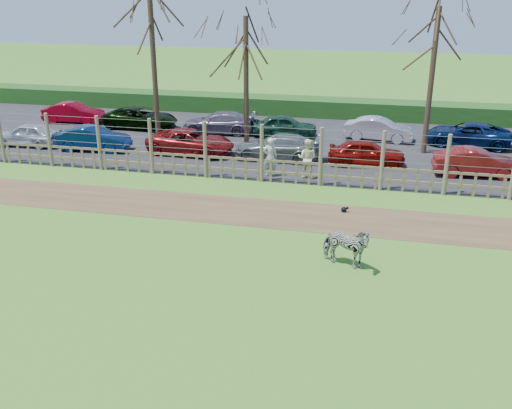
% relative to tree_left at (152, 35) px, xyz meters
% --- Properties ---
extents(ground, '(120.00, 120.00, 0.00)m').
position_rel_tree_left_xyz_m(ground, '(6.50, -12.50, -5.62)').
color(ground, '#71A12E').
rests_on(ground, ground).
extents(dirt_strip, '(34.00, 2.80, 0.01)m').
position_rel_tree_left_xyz_m(dirt_strip, '(6.50, -8.00, -5.61)').
color(dirt_strip, brown).
rests_on(dirt_strip, ground).
extents(asphalt, '(44.00, 13.00, 0.04)m').
position_rel_tree_left_xyz_m(asphalt, '(6.50, 2.00, -5.60)').
color(asphalt, '#232326').
rests_on(asphalt, ground).
extents(hedge, '(46.00, 2.00, 1.10)m').
position_rel_tree_left_xyz_m(hedge, '(6.50, 9.00, -5.07)').
color(hedge, '#1E4716').
rests_on(hedge, ground).
extents(fence, '(30.16, 0.16, 2.50)m').
position_rel_tree_left_xyz_m(fence, '(6.50, -4.50, -4.81)').
color(fence, brown).
rests_on(fence, ground).
extents(tree_left, '(4.80, 4.80, 7.88)m').
position_rel_tree_left_xyz_m(tree_left, '(0.00, 0.00, 0.00)').
color(tree_left, '#3D2B1E').
rests_on(tree_left, ground).
extents(tree_mid, '(4.80, 4.80, 6.83)m').
position_rel_tree_left_xyz_m(tree_mid, '(4.50, 1.00, -0.75)').
color(tree_mid, '#3D2B1E').
rests_on(tree_mid, ground).
extents(tree_right, '(4.80, 4.80, 7.35)m').
position_rel_tree_left_xyz_m(tree_right, '(13.50, 1.50, -0.37)').
color(tree_right, '#3D2B1E').
rests_on(tree_right, ground).
extents(zebra, '(1.71, 1.17, 1.33)m').
position_rel_tree_left_xyz_m(zebra, '(10.61, -11.67, -4.95)').
color(zebra, gray).
rests_on(zebra, ground).
extents(visitor_a, '(0.73, 0.59, 1.72)m').
position_rel_tree_left_xyz_m(visitor_a, '(6.73, -3.78, -4.71)').
color(visitor_a, beige).
rests_on(visitor_a, asphalt).
extents(visitor_b, '(0.93, 0.77, 1.72)m').
position_rel_tree_left_xyz_m(visitor_b, '(8.33, -3.64, -4.71)').
color(visitor_b, '#F1ECAC').
rests_on(visitor_b, asphalt).
extents(crow, '(0.28, 0.21, 0.23)m').
position_rel_tree_left_xyz_m(crow, '(10.25, -7.28, -5.50)').
color(crow, black).
rests_on(crow, ground).
extents(car_0, '(3.59, 1.58, 1.20)m').
position_rel_tree_left_xyz_m(car_0, '(-6.60, -1.63, -4.98)').
color(car_0, '#B9B9C5').
rests_on(car_0, asphalt).
extents(car_1, '(3.74, 1.57, 1.20)m').
position_rel_tree_left_xyz_m(car_1, '(-2.80, -1.69, -4.98)').
color(car_1, '#09224C').
rests_on(car_1, asphalt).
extents(car_2, '(4.45, 2.29, 1.20)m').
position_rel_tree_left_xyz_m(car_2, '(2.19, -1.20, -4.98)').
color(car_2, maroon).
rests_on(car_2, asphalt).
extents(car_3, '(4.14, 1.69, 1.20)m').
position_rel_tree_left_xyz_m(car_3, '(6.58, -1.20, -4.98)').
color(car_3, slate).
rests_on(car_3, asphalt).
extents(car_4, '(3.63, 1.71, 1.20)m').
position_rel_tree_left_xyz_m(car_4, '(10.77, -1.21, -4.98)').
color(car_4, maroon).
rests_on(car_4, asphalt).
extents(car_5, '(3.73, 1.53, 1.20)m').
position_rel_tree_left_xyz_m(car_5, '(15.53, -1.75, -4.98)').
color(car_5, maroon).
rests_on(car_5, asphalt).
extents(car_7, '(3.74, 1.57, 1.20)m').
position_rel_tree_left_xyz_m(car_7, '(-6.93, 3.67, -4.98)').
color(car_7, maroon).
rests_on(car_7, asphalt).
extents(car_8, '(4.40, 2.18, 1.20)m').
position_rel_tree_left_xyz_m(car_8, '(-2.41, 3.26, -4.98)').
color(car_8, black).
rests_on(car_8, asphalt).
extents(car_9, '(4.25, 2.00, 1.20)m').
position_rel_tree_left_xyz_m(car_9, '(2.40, 3.13, -4.98)').
color(car_9, '#5E5268').
rests_on(car_9, asphalt).
extents(car_10, '(3.67, 1.83, 1.20)m').
position_rel_tree_left_xyz_m(car_10, '(6.15, 3.18, -4.98)').
color(car_10, '#193F2B').
rests_on(car_10, asphalt).
extents(car_11, '(3.74, 1.59, 1.20)m').
position_rel_tree_left_xyz_m(car_11, '(11.22, 3.54, -4.98)').
color(car_11, '#BDAFBE').
rests_on(car_11, asphalt).
extents(car_12, '(4.53, 2.51, 1.20)m').
position_rel_tree_left_xyz_m(car_12, '(15.72, 3.40, -4.98)').
color(car_12, '#071946').
rests_on(car_12, asphalt).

